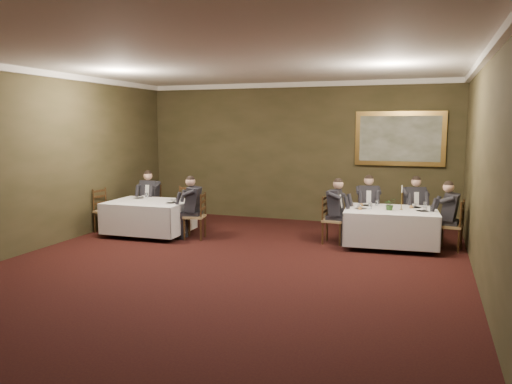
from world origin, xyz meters
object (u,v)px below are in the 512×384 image
Objects in this scene: diner_main_endright at (451,224)px; diner_sec_backleft at (150,205)px; table_second at (149,215)px; chair_sec_backright at (186,217)px; diner_main_endleft at (334,219)px; diner_sec_endright at (195,215)px; diner_main_backright at (414,215)px; chair_sec_endleft at (106,220)px; chair_main_backleft at (367,223)px; diner_main_backleft at (368,213)px; chair_main_endleft at (333,230)px; centerpiece at (390,204)px; table_main at (390,225)px; chair_sec_backleft at (151,215)px; chair_sec_endright at (195,226)px; chair_main_endright at (451,236)px; painting at (400,139)px; candlestick at (402,200)px; chair_main_backright at (413,225)px.

diner_main_endright is 1.00× the size of diner_sec_backleft.
table_second is 1.80× the size of chair_sec_backright.
diner_main_endleft is 2.96m from diner_sec_endright.
diner_main_backright reaches higher than chair_sec_endleft.
chair_sec_endleft reaches higher than table_second.
chair_main_backleft is 5.92m from chair_sec_endleft.
diner_main_backleft is 1.16m from chair_main_endleft.
chair_sec_backright is 4.74m from centerpiece.
chair_sec_endleft is (-6.26, -0.70, -0.17)m from table_main.
chair_sec_backleft is at bearing -90.00° from diner_sec_backleft.
chair_sec_backright is at bearing 178.35° from chair_sec_backleft.
chair_main_endright is at bearing -93.01° from chair_sec_endright.
chair_sec_backleft and chair_sec_endleft have the same top height.
centerpiece is 2.54m from painting.
diner_main_endleft reaches higher than chair_sec_endright.
chair_main_backleft is at bearing -77.17° from chair_sec_endright.
diner_sec_backleft is at bearing 177.86° from table_main.
diner_main_endleft reaches higher than chair_sec_backleft.
chair_sec_endright is (-4.45, -1.59, -0.23)m from diner_main_backright.
diner_main_backleft is 1.22m from candlestick.
chair_main_backleft is 1.00× the size of chair_sec_endright.
table_main is 0.46m from centerpiece.
chair_main_endright is at bearing 143.06° from diner_main_backleft.
painting reaches higher than chair_sec_endright.
chair_main_endleft is 1.00× the size of chair_main_endright.
chair_sec_backright is 1.13m from diner_sec_endright.
diner_sec_backleft is at bearing -161.28° from painting.
chair_main_backright is at bearing 49.84° from diner_main_endright.
chair_main_backright is 1.98× the size of candlestick.
chair_main_endleft is at bearing 179.02° from centerpiece.
diner_sec_backleft is at bearing -4.37° from diner_main_backleft.
chair_main_backright is at bearing -81.11° from diner_sec_endright.
diner_main_backleft is 3.80m from chair_sec_endright.
diner_main_endright is at bearing 96.90° from diner_main_endleft.
table_second is at bearing 80.67° from diner_sec_endright.
diner_sec_endright is at bearing 100.08° from chair_sec_endleft.
diner_main_endleft is at bearing -90.21° from diner_sec_endright.
candlestick is at bearing -84.69° from painting.
chair_main_backleft is 1.00× the size of chair_sec_backleft.
chair_sec_backleft is (-6.78, 0.14, -0.23)m from diner_main_endright.
chair_sec_backleft is (-6.79, 0.14, 0.00)m from chair_main_endright.
chair_sec_endright is at bearing 11.87° from chair_main_backleft.
chair_main_endleft is at bearing 172.83° from chair_sec_backleft.
chair_sec_endright is 1.98× the size of candlestick.
table_second is at bearing 80.76° from chair_sec_endright.
chair_main_backleft is at bearing -114.47° from painting.
chair_sec_endright is at bearing 149.05° from diner_sec_backleft.
candlestick is at bearing 119.26° from chair_main_backleft.
table_second is at bearing 115.97° from chair_sec_backleft.
centerpiece is at bearing -147.18° from candlestick.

